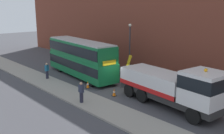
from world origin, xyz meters
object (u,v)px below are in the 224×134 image
(double_decker_bus, at_px, (80,57))
(pedestrian_onlooker, at_px, (47,71))
(traffic_cone_midway, at_px, (114,92))
(traffic_cone_near_bus, at_px, (88,85))
(street_lamp, at_px, (130,44))
(pedestrian_bystander, at_px, (81,93))
(recovery_tow_truck, at_px, (173,86))

(double_decker_bus, height_order, pedestrian_onlooker, double_decker_bus)
(traffic_cone_midway, bearing_deg, traffic_cone_near_bus, -173.99)
(double_decker_bus, bearing_deg, traffic_cone_near_bus, -21.21)
(pedestrian_onlooker, height_order, traffic_cone_midway, pedestrian_onlooker)
(traffic_cone_midway, height_order, street_lamp, street_lamp)
(pedestrian_onlooker, xyz_separation_m, pedestrian_bystander, (8.24, -1.38, 0.00))
(double_decker_bus, height_order, street_lamp, street_lamp)
(traffic_cone_midway, bearing_deg, street_lamp, 124.28)
(recovery_tow_truck, bearing_deg, traffic_cone_near_bus, -161.00)
(pedestrian_onlooker, bearing_deg, street_lamp, 38.69)
(recovery_tow_truck, distance_m, pedestrian_bystander, 7.21)
(pedestrian_onlooker, distance_m, street_lamp, 9.68)
(traffic_cone_midway, bearing_deg, recovery_tow_truck, 18.27)
(recovery_tow_truck, distance_m, street_lamp, 10.67)
(recovery_tow_truck, bearing_deg, traffic_cone_midway, -156.13)
(traffic_cone_near_bus, height_order, street_lamp, street_lamp)
(traffic_cone_midway, bearing_deg, pedestrian_bystander, -96.50)
(traffic_cone_near_bus, distance_m, street_lamp, 7.62)
(double_decker_bus, relative_size, pedestrian_bystander, 6.55)
(pedestrian_onlooker, bearing_deg, double_decker_bus, 45.90)
(pedestrian_bystander, bearing_deg, double_decker_bus, 47.89)
(recovery_tow_truck, distance_m, pedestrian_onlooker, 13.97)
(pedestrian_bystander, distance_m, street_lamp, 10.85)
(double_decker_bus, bearing_deg, pedestrian_bystander, -29.41)
(pedestrian_onlooker, bearing_deg, recovery_tow_truck, -10.36)
(pedestrian_bystander, bearing_deg, traffic_cone_near_bus, 39.10)
(pedestrian_onlooker, xyz_separation_m, street_lamp, (4.18, 8.37, 2.49))
(double_decker_bus, bearing_deg, traffic_cone_midway, -7.10)
(pedestrian_onlooker, relative_size, pedestrian_bystander, 1.00)
(traffic_cone_near_bus, xyz_separation_m, traffic_cone_midway, (3.38, 0.36, 0.00))
(double_decker_bus, bearing_deg, street_lamp, 64.34)
(recovery_tow_truck, height_order, pedestrian_bystander, recovery_tow_truck)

